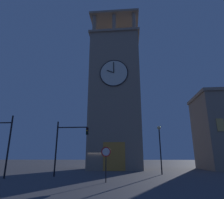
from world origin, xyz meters
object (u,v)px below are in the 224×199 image
Objects in this scene: clocktower at (116,97)px; no_horn_sign at (106,154)px; street_lamp at (160,140)px; traffic_signal_near at (67,140)px; traffic_signal_mid at (0,137)px.

no_horn_sign is at bearing 91.29° from clocktower.
clocktower is 13.61m from street_lamp.
traffic_signal_near is at bearing 70.67° from clocktower.
clocktower is 5.52× the size of street_lamp.
street_lamp is at bearing -125.30° from no_horn_sign.
traffic_signal_near is 1.02× the size of street_lamp.
traffic_signal_mid reaches higher than street_lamp.
street_lamp is (-16.35, -5.61, 0.01)m from traffic_signal_mid.
traffic_signal_near reaches higher than street_lamp.
clocktower reaches higher than street_lamp.
traffic_signal_mid is at bearing 18.93° from street_lamp.
traffic_signal_mid reaches higher than no_horn_sign.
traffic_signal_mid is 2.19× the size of no_horn_sign.
traffic_signal_mid is 11.19m from no_horn_sign.
no_horn_sign is at bearing 168.73° from traffic_signal_mid.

